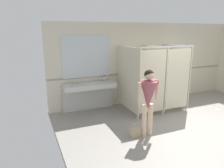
# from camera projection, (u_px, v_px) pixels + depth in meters

# --- Properties ---
(ground_plane) EXTENTS (7.20, 5.52, 0.10)m
(ground_plane) POSITION_uv_depth(u_px,v_px,m) (200.00, 128.00, 5.55)
(ground_plane) COLOR gray
(wall_back) EXTENTS (7.20, 0.12, 2.72)m
(wall_back) POSITION_uv_depth(u_px,v_px,m) (150.00, 62.00, 7.45)
(wall_back) COLOR beige
(wall_back) RESTS_ON ground_plane
(wall_back_tile_band) EXTENTS (7.20, 0.01, 0.06)m
(wall_back_tile_band) POSITION_uv_depth(u_px,v_px,m) (151.00, 71.00, 7.47)
(wall_back_tile_band) COLOR #9E937F
(wall_back_tile_band) RESTS_ON wall_back
(vanity_counter) EXTENTS (1.61, 0.54, 1.01)m
(vanity_counter) POSITION_uv_depth(u_px,v_px,m) (89.00, 91.00, 6.50)
(vanity_counter) COLOR silver
(vanity_counter) RESTS_ON ground_plane
(mirror_panel) EXTENTS (1.51, 0.02, 1.29)m
(mirror_panel) POSITION_uv_depth(u_px,v_px,m) (86.00, 56.00, 6.41)
(mirror_panel) COLOR silver
(mirror_panel) RESTS_ON wall_back
(bathroom_stalls) EXTENTS (1.81, 1.43, 2.04)m
(bathroom_stalls) POSITION_uv_depth(u_px,v_px,m) (156.00, 77.00, 6.49)
(bathroom_stalls) COLOR beige
(bathroom_stalls) RESTS_ON ground_plane
(person_standing) EXTENTS (0.57, 0.42, 1.61)m
(person_standing) POSITION_uv_depth(u_px,v_px,m) (148.00, 95.00, 4.84)
(person_standing) COLOR beige
(person_standing) RESTS_ON ground_plane
(handbag) EXTENTS (0.25, 0.14, 0.34)m
(handbag) POSITION_uv_depth(u_px,v_px,m) (135.00, 132.00, 4.99)
(handbag) COLOR tan
(handbag) RESTS_ON ground_plane
(soap_dispenser) EXTENTS (0.07, 0.07, 0.18)m
(soap_dispenser) POSITION_uv_depth(u_px,v_px,m) (104.00, 79.00, 6.69)
(soap_dispenser) COLOR white
(soap_dispenser) RESTS_ON vanity_counter
(floor_drain_cover) EXTENTS (0.14, 0.14, 0.01)m
(floor_drain_cover) POSITION_uv_depth(u_px,v_px,m) (218.00, 109.00, 6.72)
(floor_drain_cover) COLOR #B7BABF
(floor_drain_cover) RESTS_ON ground_plane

